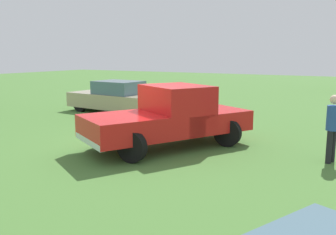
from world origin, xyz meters
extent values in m
plane|color=#477533|center=(0.00, 0.00, 0.00)|extent=(80.00, 80.00, 0.00)
cylinder|color=black|center=(0.68, -1.68, 0.41)|extent=(0.82, 0.22, 0.82)
cylinder|color=black|center=(-0.77, -0.89, 0.41)|extent=(0.82, 0.22, 0.82)
cylinder|color=black|center=(2.20, 1.11, 0.41)|extent=(0.82, 0.22, 0.82)
cylinder|color=black|center=(0.75, 1.90, 0.41)|extent=(0.82, 0.22, 0.82)
cube|color=red|center=(0.00, -1.19, 0.75)|extent=(2.66, 2.67, 0.64)
cube|color=red|center=(0.85, 0.37, 1.13)|extent=(2.47, 2.33, 1.40)
cube|color=slate|center=(0.85, 0.37, 1.57)|extent=(2.22, 2.04, 0.48)
cube|color=red|center=(1.33, 1.24, 0.73)|extent=(2.85, 3.02, 0.60)
cube|color=silver|center=(-0.45, -2.01, 0.49)|extent=(1.70, 1.00, 0.16)
cylinder|color=black|center=(-6.35, 3.88, 0.36)|extent=(0.72, 0.20, 0.72)
cylinder|color=black|center=(-6.24, 5.41, 0.36)|extent=(0.72, 0.20, 0.72)
cylinder|color=black|center=(-3.23, 3.64, 0.36)|extent=(0.72, 0.20, 0.72)
cylinder|color=black|center=(-3.12, 5.18, 0.36)|extent=(0.72, 0.20, 0.72)
cube|color=tan|center=(-4.73, 4.53, 0.56)|extent=(4.85, 2.14, 0.68)
cube|color=slate|center=(-4.50, 4.51, 1.20)|extent=(2.19, 1.73, 0.60)
cylinder|color=black|center=(5.04, 0.76, 0.42)|extent=(0.14, 0.14, 0.84)
cylinder|color=black|center=(5.10, 0.95, 0.42)|extent=(0.14, 0.14, 0.84)
cylinder|color=#284C93|center=(5.07, 0.85, 1.16)|extent=(0.41, 0.41, 0.63)
sphere|color=beige|center=(5.07, 0.85, 1.62)|extent=(0.23, 0.23, 0.23)
camera|label=1|loc=(5.93, -8.96, 2.74)|focal=38.69mm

